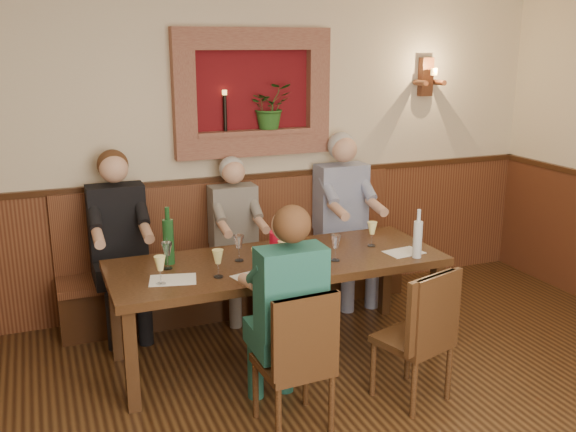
# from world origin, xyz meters

# --- Properties ---
(room_shell) EXTENTS (6.04, 6.04, 2.82)m
(room_shell) POSITION_xyz_m (0.00, 0.00, 1.89)
(room_shell) COLOR beige
(room_shell) RESTS_ON ground
(wainscoting) EXTENTS (6.02, 6.02, 1.15)m
(wainscoting) POSITION_xyz_m (0.00, -0.00, 0.59)
(wainscoting) COLOR #4C2515
(wainscoting) RESTS_ON ground
(wall_niche) EXTENTS (1.36, 0.30, 1.06)m
(wall_niche) POSITION_xyz_m (0.24, 2.94, 1.81)
(wall_niche) COLOR #5E0D12
(wall_niche) RESTS_ON ground
(wall_sconce) EXTENTS (0.25, 0.20, 0.35)m
(wall_sconce) POSITION_xyz_m (1.90, 2.93, 1.94)
(wall_sconce) COLOR #4C2515
(wall_sconce) RESTS_ON ground
(dining_table) EXTENTS (2.40, 0.90, 0.75)m
(dining_table) POSITION_xyz_m (0.00, 1.85, 0.68)
(dining_table) COLOR black
(dining_table) RESTS_ON ground
(bench) EXTENTS (3.00, 0.45, 1.11)m
(bench) POSITION_xyz_m (0.00, 2.79, 0.33)
(bench) COLOR #381E0F
(bench) RESTS_ON ground
(chair_near_left) EXTENTS (0.42, 0.42, 0.91)m
(chair_near_left) POSITION_xyz_m (-0.24, 0.94, 0.26)
(chair_near_left) COLOR black
(chair_near_left) RESTS_ON ground
(chair_near_right) EXTENTS (0.50, 0.50, 0.91)m
(chair_near_right) POSITION_xyz_m (0.59, 0.95, 0.26)
(chair_near_right) COLOR black
(chair_near_right) RESTS_ON ground
(person_bench_left) EXTENTS (0.44, 0.54, 1.47)m
(person_bench_left) POSITION_xyz_m (-1.00, 2.69, 0.61)
(person_bench_left) COLOR black
(person_bench_left) RESTS_ON ground
(person_bench_mid) EXTENTS (0.39, 0.48, 1.35)m
(person_bench_mid) POSITION_xyz_m (-0.05, 2.69, 0.56)
(person_bench_mid) COLOR #534E4C
(person_bench_mid) RESTS_ON ground
(person_bench_right) EXTENTS (0.45, 0.56, 1.50)m
(person_bench_right) POSITION_xyz_m (0.96, 2.69, 0.63)
(person_bench_right) COLOR navy
(person_bench_right) RESTS_ON ground
(person_chair_front) EXTENTS (0.40, 0.49, 1.38)m
(person_chair_front) POSITION_xyz_m (-0.25, 1.07, 0.57)
(person_chair_front) COLOR navy
(person_chair_front) RESTS_ON ground
(spittoon_bucket) EXTENTS (0.23, 0.23, 0.22)m
(spittoon_bucket) POSITION_xyz_m (0.02, 1.78, 0.86)
(spittoon_bucket) COLOR red
(spittoon_bucket) RESTS_ON dining_table
(wine_bottle_green_a) EXTENTS (0.09, 0.09, 0.37)m
(wine_bottle_green_a) POSITION_xyz_m (0.09, 1.78, 0.90)
(wine_bottle_green_a) COLOR #19471E
(wine_bottle_green_a) RESTS_ON dining_table
(wine_bottle_green_b) EXTENTS (0.09, 0.09, 0.41)m
(wine_bottle_green_b) POSITION_xyz_m (-0.74, 2.04, 0.92)
(wine_bottle_green_b) COLOR #19471E
(wine_bottle_green_b) RESTS_ON dining_table
(water_bottle) EXTENTS (0.07, 0.07, 0.36)m
(water_bottle) POSITION_xyz_m (0.95, 1.52, 0.90)
(water_bottle) COLOR silver
(water_bottle) RESTS_ON dining_table
(tasting_sheet_a) EXTENTS (0.34, 0.28, 0.00)m
(tasting_sheet_a) POSITION_xyz_m (-0.79, 1.71, 0.75)
(tasting_sheet_a) COLOR white
(tasting_sheet_a) RESTS_ON dining_table
(tasting_sheet_b) EXTENTS (0.31, 0.26, 0.00)m
(tasting_sheet_b) POSITION_xyz_m (0.03, 1.61, 0.75)
(tasting_sheet_b) COLOR white
(tasting_sheet_b) RESTS_ON dining_table
(tasting_sheet_c) EXTENTS (0.29, 0.22, 0.00)m
(tasting_sheet_c) POSITION_xyz_m (0.93, 1.65, 0.75)
(tasting_sheet_c) COLOR white
(tasting_sheet_c) RESTS_ON dining_table
(tasting_sheet_d) EXTENTS (0.36, 0.29, 0.00)m
(tasting_sheet_d) POSITION_xyz_m (-0.25, 1.57, 0.75)
(tasting_sheet_d) COLOR white
(tasting_sheet_d) RESTS_ON dining_table
(wine_glass_0) EXTENTS (0.08, 0.08, 0.19)m
(wine_glass_0) POSITION_xyz_m (-0.78, 1.94, 0.85)
(wine_glass_0) COLOR white
(wine_glass_0) RESTS_ON dining_table
(wine_glass_1) EXTENTS (0.08, 0.08, 0.19)m
(wine_glass_1) POSITION_xyz_m (-0.25, 1.59, 0.85)
(wine_glass_1) COLOR #FEFA98
(wine_glass_1) RESTS_ON dining_table
(wine_glass_2) EXTENTS (0.08, 0.08, 0.19)m
(wine_glass_2) POSITION_xyz_m (0.78, 1.87, 0.85)
(wine_glass_2) COLOR #FEFA98
(wine_glass_2) RESTS_ON dining_table
(wine_glass_3) EXTENTS (0.08, 0.08, 0.19)m
(wine_glass_3) POSITION_xyz_m (-0.50, 1.65, 0.85)
(wine_glass_3) COLOR #FEFA98
(wine_glass_3) RESTS_ON dining_table
(wine_glass_4) EXTENTS (0.08, 0.08, 0.19)m
(wine_glass_4) POSITION_xyz_m (0.15, 1.98, 0.85)
(wine_glass_4) COLOR #FEFA98
(wine_glass_4) RESTS_ON dining_table
(wine_glass_5) EXTENTS (0.08, 0.08, 0.19)m
(wine_glass_5) POSITION_xyz_m (-0.27, 1.92, 0.85)
(wine_glass_5) COLOR white
(wine_glass_5) RESTS_ON dining_table
(wine_glass_6) EXTENTS (0.08, 0.08, 0.19)m
(wine_glass_6) POSITION_xyz_m (-0.03, 1.68, 0.85)
(wine_glass_6) COLOR #FEFA98
(wine_glass_6) RESTS_ON dining_table
(wine_glass_7) EXTENTS (0.08, 0.08, 0.19)m
(wine_glass_7) POSITION_xyz_m (-0.88, 1.66, 0.85)
(wine_glass_7) COLOR #FEFA98
(wine_glass_7) RESTS_ON dining_table
(wine_glass_8) EXTENTS (0.08, 0.08, 0.19)m
(wine_glass_8) POSITION_xyz_m (0.37, 1.67, 0.85)
(wine_glass_8) COLOR white
(wine_glass_8) RESTS_ON dining_table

